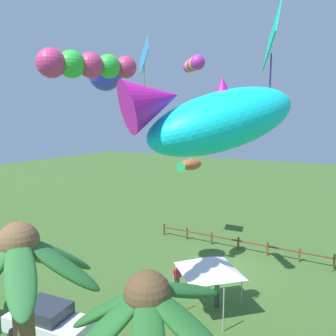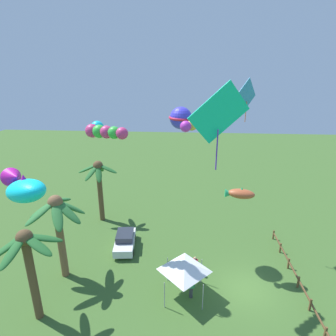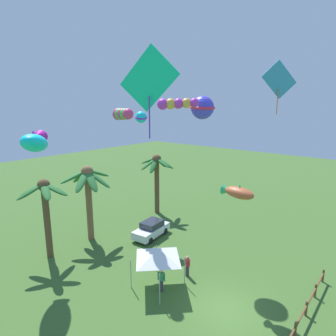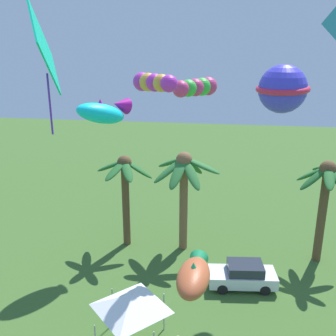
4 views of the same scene
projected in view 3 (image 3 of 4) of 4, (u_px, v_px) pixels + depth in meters
ground_plane at (225, 310)px, 17.30m from camera, size 120.00×120.00×0.00m
palm_tree_0 at (45, 200)px, 22.47m from camera, size 4.06×3.98×6.58m
palm_tree_1 at (88, 185)px, 25.46m from camera, size 4.59×4.37×6.98m
palm_tree_2 at (157, 170)px, 32.05m from camera, size 3.69×4.27×6.85m
rail_fence at (295, 328)px, 15.12m from camera, size 13.01×0.12×0.95m
parked_car_0 at (151, 229)px, 26.90m from camera, size 4.07×2.13×1.51m
spectator_0 at (187, 266)px, 20.61m from camera, size 0.38×0.50×1.59m
spectator_1 at (161, 280)px, 18.92m from camera, size 0.33×0.53×1.59m
festival_tent at (158, 253)px, 19.08m from camera, size 2.86×2.86×2.85m
kite_ball_0 at (202, 108)px, 21.83m from camera, size 2.70×2.70×1.79m
kite_diamond_1 at (149, 81)px, 14.09m from camera, size 1.10×3.13×4.52m
kite_diamond_2 at (279, 80)px, 18.97m from camera, size 1.92×1.72×3.52m
kite_fish_3 at (35, 142)px, 20.09m from camera, size 3.50×3.91×2.02m
kite_tube_4 at (122, 114)px, 22.50m from camera, size 2.09×3.38×0.99m
kite_ball_5 at (141, 117)px, 26.70m from camera, size 1.65×1.65×1.09m
kite_fish_6 at (237, 192)px, 17.99m from camera, size 1.13×2.28×0.94m
kite_tube_7 at (176, 104)px, 17.58m from camera, size 1.88×2.14×0.72m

